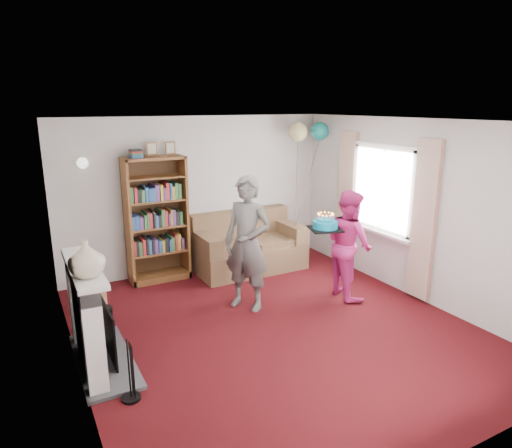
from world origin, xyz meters
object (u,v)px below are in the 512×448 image
sofa (247,248)px  birthday_cake (325,225)px  bookcase (156,221)px  person_striped (247,244)px  person_magenta (349,244)px

sofa → birthday_cake: size_ratio=4.40×
bookcase → person_striped: bearing=-64.6°
bookcase → birthday_cake: size_ratio=5.31×
person_striped → person_magenta: size_ratio=1.17×
bookcase → person_striped: (0.76, -1.60, -0.04)m
sofa → birthday_cake: birthday_cake is taller
person_striped → birthday_cake: 1.08m
bookcase → person_magenta: (2.21, -1.91, -0.18)m
bookcase → sofa: 1.59m
bookcase → birthday_cake: (1.75, -1.95, 0.17)m
person_striped → birthday_cake: size_ratio=4.48×
sofa → birthday_cake: (0.30, -1.72, 0.77)m
bookcase → person_striped: bookcase is taller
person_striped → birthday_cake: person_striped is taller
bookcase → person_magenta: bookcase is taller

